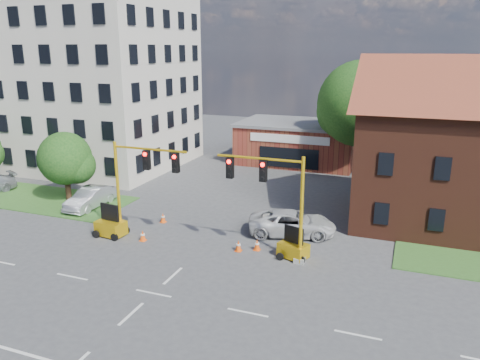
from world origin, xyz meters
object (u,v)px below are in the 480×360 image
Objects in this scene: signal_mast_west at (139,179)px; trailer_east at (293,249)px; signal_mast_east at (273,194)px; trailer_west at (111,226)px; pickup_white at (292,223)px.

trailer_east is (9.85, 0.47, -3.34)m from signal_mast_west.
signal_mast_east reaches higher than trailer_west.
signal_mast_east is at bearing -137.74° from trailer_east.
signal_mast_west reaches higher than trailer_east.
trailer_east is at bearing -179.07° from pickup_white.
pickup_white is (-0.96, 3.45, 0.21)m from trailer_east.
signal_mast_west is 10.41m from trailer_east.
signal_mast_east is 2.99× the size of trailer_west.
signal_mast_west is 1.00× the size of signal_mast_east.
trailer_east reaches higher than pickup_white.
trailer_west is at bearing 97.04° from pickup_white.
trailer_west is 11.82m from pickup_white.
trailer_west is at bearing -177.58° from signal_mast_east.
trailer_east is (1.14, 0.47, -3.34)m from signal_mast_east.
signal_mast_east is 11.29m from trailer_west.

